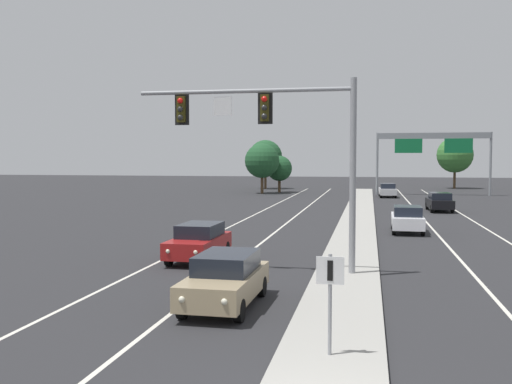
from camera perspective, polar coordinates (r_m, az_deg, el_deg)
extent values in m
cube|color=#9E9B93|center=(27.17, 9.41, -5.87)|extent=(2.40, 110.00, 0.15)
cube|color=silver|center=(34.54, 1.93, -3.97)|extent=(0.14, 100.00, 0.01)
cube|color=silver|center=(34.32, 17.66, -4.18)|extent=(0.14, 100.00, 0.01)
cube|color=silver|center=(35.21, -3.39, -3.84)|extent=(0.14, 100.00, 0.01)
cube|color=silver|center=(34.86, 23.07, -4.17)|extent=(0.14, 100.00, 0.01)
cylinder|color=gray|center=(21.49, 9.56, 1.56)|extent=(0.24, 0.24, 7.20)
cylinder|color=gray|center=(22.13, -1.22, 9.95)|extent=(8.22, 0.16, 0.16)
cube|color=black|center=(21.94, 0.92, 8.30)|extent=(0.56, 0.06, 1.20)
cube|color=#38330F|center=(21.90, 0.90, 8.31)|extent=(0.32, 0.32, 1.00)
sphere|color=red|center=(21.76, 0.82, 9.19)|extent=(0.22, 0.22, 0.22)
sphere|color=#282828|center=(21.73, 0.82, 8.35)|extent=(0.22, 0.22, 0.22)
sphere|color=#282828|center=(21.71, 0.82, 7.51)|extent=(0.22, 0.22, 0.22)
cube|color=black|center=(22.75, -7.33, 8.10)|extent=(0.56, 0.06, 1.20)
cube|color=#38330F|center=(22.72, -7.37, 8.11)|extent=(0.32, 0.32, 1.00)
sphere|color=red|center=(22.58, -7.51, 8.95)|extent=(0.22, 0.22, 0.22)
sphere|color=#282828|center=(22.55, -7.50, 8.14)|extent=(0.22, 0.22, 0.22)
sphere|color=#282828|center=(22.53, -7.50, 7.33)|extent=(0.22, 0.22, 0.22)
cube|color=white|center=(22.24, -3.32, 8.49)|extent=(0.70, 0.04, 0.70)
cylinder|color=gray|center=(12.76, 7.34, -11.00)|extent=(0.08, 0.08, 2.20)
cube|color=white|center=(12.57, 7.35, -7.71)|extent=(0.60, 0.03, 0.60)
cube|color=black|center=(12.55, 7.35, -7.73)|extent=(0.12, 0.01, 0.44)
cube|color=tan|center=(17.30, -3.08, -9.12)|extent=(1.87, 4.43, 0.70)
cube|color=black|center=(17.39, -2.89, -6.94)|extent=(1.62, 2.40, 0.56)
sphere|color=#EAE5C6|center=(15.10, -3.14, -10.79)|extent=(0.18, 0.18, 0.18)
sphere|color=#EAE5C6|center=(15.43, -7.34, -10.50)|extent=(0.18, 0.18, 0.18)
cylinder|color=black|center=(15.78, -1.67, -11.66)|extent=(0.23, 0.64, 0.64)
cylinder|color=black|center=(16.22, -7.27, -11.26)|extent=(0.23, 0.64, 0.64)
cylinder|color=black|center=(18.62, 0.56, -9.32)|extent=(0.23, 0.64, 0.64)
cylinder|color=black|center=(19.00, -4.23, -9.08)|extent=(0.23, 0.64, 0.64)
cube|color=maroon|center=(25.07, -5.70, -5.24)|extent=(1.87, 4.43, 0.70)
cube|color=black|center=(25.19, -5.55, -3.75)|extent=(1.62, 2.40, 0.56)
sphere|color=#EAE5C6|center=(22.83, -5.99, -5.96)|extent=(0.18, 0.18, 0.18)
sphere|color=#EAE5C6|center=(23.21, -8.71, -5.82)|extent=(0.18, 0.18, 0.18)
cylinder|color=black|center=(23.47, -4.94, -6.69)|extent=(0.23, 0.64, 0.64)
cylinder|color=black|center=(23.99, -8.62, -6.50)|extent=(0.23, 0.64, 0.64)
cylinder|color=black|center=(26.32, -3.02, -5.59)|extent=(0.23, 0.64, 0.64)
cylinder|color=black|center=(26.78, -6.34, -5.45)|extent=(0.23, 0.64, 0.64)
cube|color=silver|center=(35.55, 14.74, -2.79)|extent=(1.89, 4.43, 0.70)
cube|color=black|center=(35.27, 14.77, -1.81)|extent=(1.63, 2.41, 0.56)
sphere|color=#EAE5C6|center=(37.69, 13.73, -2.36)|extent=(0.18, 0.18, 0.18)
sphere|color=#EAE5C6|center=(37.74, 15.48, -2.38)|extent=(0.18, 0.18, 0.18)
cylinder|color=black|center=(37.05, 13.40, -3.07)|extent=(0.23, 0.64, 0.64)
cylinder|color=black|center=(37.12, 15.87, -3.10)|extent=(0.23, 0.64, 0.64)
cylinder|color=black|center=(34.08, 13.49, -3.63)|extent=(0.23, 0.64, 0.64)
cylinder|color=black|center=(34.15, 16.18, -3.65)|extent=(0.23, 0.64, 0.64)
cube|color=black|center=(50.21, 17.70, -1.08)|extent=(1.92, 4.45, 0.70)
cube|color=black|center=(49.95, 17.75, -0.37)|extent=(1.65, 2.42, 0.56)
sphere|color=#EAE5C6|center=(52.29, 16.74, -0.83)|extent=(0.18, 0.18, 0.18)
sphere|color=#EAE5C6|center=(52.45, 17.99, -0.84)|extent=(0.18, 0.18, 0.18)
cylinder|color=black|center=(51.62, 16.58, -1.33)|extent=(0.24, 0.65, 0.64)
cylinder|color=black|center=(51.84, 18.34, -1.34)|extent=(0.24, 0.65, 0.64)
cylinder|color=black|center=(48.65, 17.01, -1.61)|extent=(0.24, 0.65, 0.64)
cylinder|color=black|center=(48.89, 18.87, -1.63)|extent=(0.24, 0.65, 0.64)
cube|color=#B7B7BC|center=(67.01, 12.88, 0.07)|extent=(1.92, 4.45, 0.70)
cube|color=black|center=(66.76, 12.90, 0.60)|extent=(1.65, 2.42, 0.56)
sphere|color=#EAE5C6|center=(69.15, 12.30, 0.22)|extent=(0.18, 0.18, 0.18)
sphere|color=#EAE5C6|center=(69.21, 13.26, 0.21)|extent=(0.18, 0.18, 0.18)
cylinder|color=black|center=(68.48, 12.14, -0.15)|extent=(0.24, 0.65, 0.64)
cylinder|color=black|center=(68.57, 13.47, -0.16)|extent=(0.24, 0.65, 0.64)
cylinder|color=black|center=(65.49, 12.26, -0.30)|extent=(0.24, 0.65, 0.64)
cylinder|color=black|center=(65.59, 13.65, -0.32)|extent=(0.24, 0.65, 0.64)
cylinder|color=gray|center=(71.48, 11.91, 2.75)|extent=(0.28, 0.28, 7.50)
cylinder|color=gray|center=(72.82, 22.20, 2.59)|extent=(0.28, 0.28, 7.50)
cube|color=gray|center=(71.90, 17.15, 5.35)|extent=(13.00, 0.36, 0.70)
cube|color=#0F6033|center=(71.43, 14.86, 4.44)|extent=(3.20, 0.08, 1.70)
cube|color=#0F6033|center=(72.02, 19.42, 4.35)|extent=(3.20, 0.08, 1.70)
cylinder|color=#4C3823|center=(74.61, 2.33, 0.65)|extent=(0.36, 0.36, 1.80)
sphere|color=#1E4C28|center=(74.54, 2.33, 2.35)|extent=(3.29, 3.29, 3.29)
cylinder|color=#4C3823|center=(83.50, 0.94, 1.24)|extent=(0.36, 0.36, 2.67)
sphere|color=#1E4C28|center=(83.44, 0.94, 3.50)|extent=(4.89, 4.89, 4.89)
cylinder|color=#4C3823|center=(88.94, 19.05, 1.24)|extent=(0.36, 0.36, 2.84)
sphere|color=#387533|center=(88.89, 19.10, 3.49)|extent=(5.19, 5.19, 5.19)
cylinder|color=#4C3823|center=(72.17, 0.61, 0.79)|extent=(0.36, 0.36, 2.37)
sphere|color=#1E4C28|center=(72.10, 0.61, 3.11)|extent=(4.34, 4.34, 4.34)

